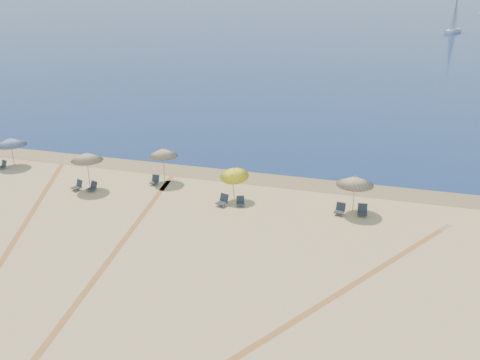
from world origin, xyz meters
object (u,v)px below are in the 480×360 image
at_px(chair_3, 155,180).
at_px(chair_6, 340,209).
at_px(umbrella_3, 234,173).
at_px(chair_7, 362,211).
at_px(umbrella_1, 87,157).
at_px(chair_4, 223,201).
at_px(umbrella_2, 163,152).
at_px(umbrella_0, 11,142).
at_px(chair_5, 240,202).
at_px(chair_2, 93,187).
at_px(chair_0, 3,165).
at_px(umbrella_4, 355,181).
at_px(chair_1, 78,186).
at_px(sailboat_0, 454,19).

distance_m(chair_3, chair_6, 13.19).
height_order(umbrella_3, chair_7, umbrella_3).
bearing_deg(umbrella_1, chair_4, -1.48).
height_order(umbrella_1, umbrella_2, umbrella_1).
height_order(umbrella_0, chair_5, umbrella_0).
height_order(umbrella_2, chair_3, umbrella_2).
relative_size(umbrella_2, chair_4, 2.89).
bearing_deg(chair_4, chair_2, -160.61).
relative_size(umbrella_1, umbrella_2, 1.06).
relative_size(umbrella_3, chair_5, 3.20).
relative_size(umbrella_0, umbrella_2, 0.95).
distance_m(chair_0, chair_2, 9.09).
bearing_deg(umbrella_2, chair_4, -29.04).
relative_size(umbrella_3, chair_3, 3.65).
bearing_deg(umbrella_4, umbrella_1, -176.09).
bearing_deg(umbrella_4, chair_4, -169.68).
distance_m(umbrella_4, chair_0, 26.34).
xyz_separation_m(umbrella_0, chair_0, (-0.30, -0.88, -1.63)).
bearing_deg(chair_3, chair_1, -150.84).
distance_m(chair_2, chair_7, 18.08).
distance_m(umbrella_0, umbrella_3, 18.30).
xyz_separation_m(umbrella_4, chair_6, (-0.73, -0.69, -1.73)).
distance_m(umbrella_1, chair_5, 11.09).
xyz_separation_m(umbrella_4, chair_4, (-8.12, -1.48, -1.71)).
bearing_deg(umbrella_4, sailboat_0, 83.58).
relative_size(umbrella_4, chair_1, 2.85).
height_order(chair_0, sailboat_0, sailboat_0).
xyz_separation_m(chair_7, sailboat_0, (11.26, 106.03, 2.59)).
distance_m(umbrella_1, chair_1, 2.14).
height_order(umbrella_2, chair_0, umbrella_2).
height_order(chair_0, chair_4, chair_4).
height_order(umbrella_2, umbrella_4, umbrella_2).
relative_size(chair_0, chair_5, 0.99).
height_order(umbrella_2, chair_6, umbrella_2).
relative_size(chair_2, chair_4, 0.90).
relative_size(umbrella_1, umbrella_4, 1.10).
bearing_deg(chair_4, umbrella_2, 169.03).
xyz_separation_m(umbrella_2, chair_7, (14.12, -2.02, -1.82)).
height_order(chair_3, chair_4, chair_4).
bearing_deg(chair_5, chair_3, 144.62).
distance_m(umbrella_3, chair_1, 10.99).
xyz_separation_m(chair_4, chair_6, (7.39, 0.79, -0.01)).
height_order(umbrella_1, sailboat_0, sailboat_0).
height_order(chair_5, chair_6, chair_6).
bearing_deg(umbrella_0, chair_4, -8.65).
height_order(chair_0, chair_7, chair_7).
relative_size(chair_1, chair_6, 1.10).
bearing_deg(chair_0, chair_6, 15.81).
bearing_deg(chair_4, chair_6, 24.16).
bearing_deg(chair_7, sailboat_0, 78.38).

